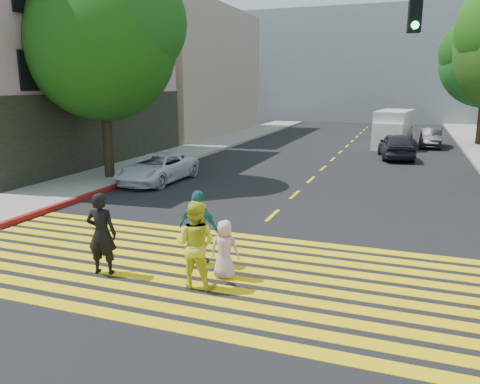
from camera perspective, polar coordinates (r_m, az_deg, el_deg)
The scene contains 18 objects.
ground at distance 9.37m, azimuth -6.38°, elevation -12.30°, with size 120.00×120.00×0.00m, color black.
sidewalk_left at distance 32.27m, azimuth -2.76°, elevation 5.98°, with size 3.00×40.00×0.15m, color gray.
curb_red at distance 17.73m, azimuth -17.98°, elevation -0.42°, with size 0.20×8.00×0.16m, color maroon.
crosswalk at distance 10.43m, azimuth -3.26°, elevation -9.51°, with size 13.40×5.30×0.01m.
lane_line at distance 30.58m, azimuth 12.55°, elevation 5.16°, with size 0.12×34.40×0.01m.
building_left_pink at distance 27.86m, azimuth -26.21°, elevation 12.88°, with size 12.10×14.10×11.00m.
building_left_tan at distance 40.73m, azimuth -9.57°, elevation 14.21°, with size 12.00×16.00×10.00m, color tan.
backdrop_block at distance 55.74m, azimuth 16.44°, elevation 14.51°, with size 30.00×8.00×12.00m, color gray.
tree_left at distance 20.52m, azimuth -16.32°, elevation 17.62°, with size 6.86×6.43×8.65m.
pedestrian_man at distance 10.40m, azimuth -16.51°, elevation -4.89°, with size 0.65×0.43×1.79m, color black.
pedestrian_woman at distance 9.39m, azimuth -5.46°, elevation -6.34°, with size 0.87×0.68×1.78m, color yellow.
pedestrian_child at distance 9.84m, azimuth -1.88°, elevation -7.00°, with size 0.61×0.40×1.26m, color #E6B0C9.
pedestrian_extra at distance 10.52m, azimuth -5.07°, elevation -4.40°, with size 1.00×0.42×1.71m, color teal.
white_sedan at distance 19.81m, azimuth -10.06°, elevation 2.90°, with size 1.97×4.28×1.19m, color silver.
dark_car_near at distance 27.19m, azimuth 18.54°, elevation 5.37°, with size 1.69×4.19×1.43m, color black.
silver_car at distance 35.88m, azimuth 18.65°, elevation 6.99°, with size 1.90×4.67×1.36m, color gray.
dark_car_parked at distance 33.04m, azimuth 22.31°, elevation 6.14°, with size 1.31×3.76×1.24m, color black.
white_van at distance 32.16m, azimuth 18.12°, elevation 7.20°, with size 2.42×5.18×2.36m.
Camera 1 is at (3.82, -7.58, 3.99)m, focal length 35.00 mm.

